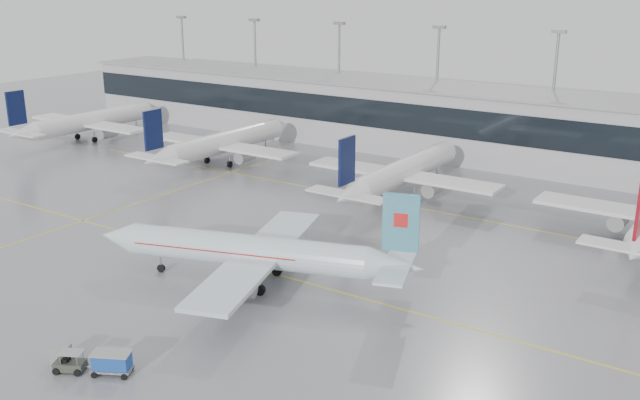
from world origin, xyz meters
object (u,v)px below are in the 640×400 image
Objects in this scene: baggage_tug at (70,364)px; baggage_cart at (112,361)px; gse_unit at (61,354)px; air_canada_jet at (257,252)px.

baggage_cart is at bearing -0.00° from baggage_tug.
baggage_tug is at bearing 180.00° from baggage_cart.
baggage_tug is 1.02× the size of baggage_cart.
air_canada_jet is at bearing 53.73° from gse_unit.
air_canada_jet is 22.61m from baggage_tug.
baggage_tug is at bearing -42.67° from gse_unit.
baggage_tug is 3.64m from baggage_cart.
gse_unit is (-1.87, 0.53, 0.10)m from baggage_tug.
gse_unit is at bearing 62.81° from air_canada_jet.
baggage_cart is 2.45× the size of gse_unit.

